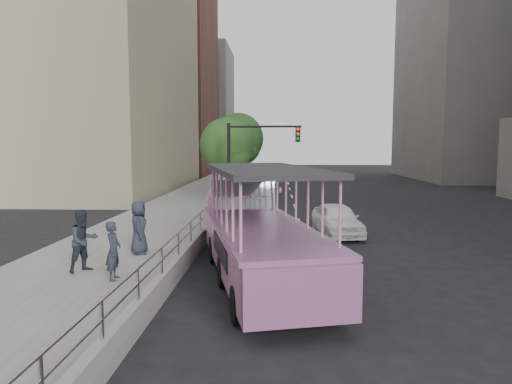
% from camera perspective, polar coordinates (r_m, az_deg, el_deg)
% --- Properties ---
extents(ground, '(160.00, 160.00, 0.00)m').
position_cam_1_polar(ground, '(13.89, 3.28, -10.67)').
color(ground, black).
extents(sidewalk, '(5.50, 80.00, 0.30)m').
position_cam_1_polar(sidewalk, '(24.28, -10.72, -3.25)').
color(sidewalk, '#9A9A95').
rests_on(sidewalk, ground).
extents(kerb_wall, '(0.24, 30.00, 0.36)m').
position_cam_1_polar(kerb_wall, '(15.98, -8.13, -6.74)').
color(kerb_wall, gray).
rests_on(kerb_wall, sidewalk).
extents(guardrail, '(0.07, 22.00, 0.71)m').
position_cam_1_polar(guardrail, '(15.85, -8.17, -4.40)').
color(guardrail, '#ADADB2').
rests_on(guardrail, kerb_wall).
extents(duck_boat, '(4.68, 10.37, 3.35)m').
position_cam_1_polar(duck_boat, '(14.03, -0.21, -5.26)').
color(duck_boat, black).
rests_on(duck_boat, ground).
extents(car, '(2.20, 4.30, 1.40)m').
position_cam_1_polar(car, '(20.45, 10.09, -3.37)').
color(car, white).
rests_on(car, ground).
extents(pedestrian_near, '(0.41, 0.61, 1.61)m').
position_cam_1_polar(pedestrian_near, '(13.05, -17.39, -7.01)').
color(pedestrian_near, '#252B36').
rests_on(pedestrian_near, sidewalk).
extents(pedestrian_mid, '(1.08, 1.12, 1.82)m').
position_cam_1_polar(pedestrian_mid, '(14.15, -20.75, -5.71)').
color(pedestrian_mid, '#252B36').
rests_on(pedestrian_mid, sidewalk).
extents(pedestrian_far, '(0.74, 0.98, 1.79)m').
position_cam_1_polar(pedestrian_far, '(15.87, -14.43, -4.33)').
color(pedestrian_far, '#252B36').
rests_on(pedestrian_far, sidewalk).
extents(parking_sign, '(0.21, 0.60, 2.77)m').
position_cam_1_polar(parking_sign, '(20.77, -5.22, -0.28)').
color(parking_sign, black).
rests_on(parking_sign, ground).
extents(traffic_signal, '(4.20, 0.32, 5.20)m').
position_cam_1_polar(traffic_signal, '(25.87, -0.78, 4.86)').
color(traffic_signal, black).
rests_on(traffic_signal, ground).
extents(street_tree_near, '(3.52, 3.52, 5.72)m').
position_cam_1_polar(street_tree_near, '(29.41, -3.51, 5.60)').
color(street_tree_near, '#342417').
rests_on(street_tree_near, ground).
extents(street_tree_far, '(3.97, 3.97, 6.45)m').
position_cam_1_polar(street_tree_far, '(35.37, -2.15, 6.44)').
color(street_tree_far, '#342417').
rests_on(street_tree_far, ground).
extents(midrise_brick, '(18.00, 16.00, 26.00)m').
position_cam_1_polar(midrise_brick, '(64.50, -13.86, 13.76)').
color(midrise_brick, brown).
rests_on(midrise_brick, ground).
extents(midrise_stone_a, '(20.00, 20.00, 32.00)m').
position_cam_1_polar(midrise_stone_a, '(62.37, 28.62, 16.31)').
color(midrise_stone_a, gray).
rests_on(midrise_stone_a, ground).
extents(midrise_stone_b, '(16.00, 14.00, 20.00)m').
position_cam_1_polar(midrise_stone_b, '(79.15, -9.07, 10.18)').
color(midrise_stone_b, gray).
rests_on(midrise_stone_b, ground).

